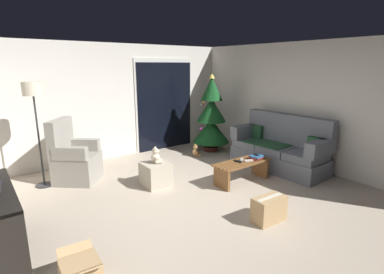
{
  "coord_description": "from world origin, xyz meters",
  "views": [
    {
      "loc": [
        -2.55,
        -3.21,
        2.05
      ],
      "look_at": [
        0.4,
        0.7,
        0.85
      ],
      "focal_mm": 27.73,
      "sensor_mm": 36.0,
      "label": 1
    }
  ],
  "objects_px": {
    "teddy_bear_honey_by_tree": "(196,151)",
    "cardboard_box_taped_mid_floor": "(269,209)",
    "remote_white": "(249,160)",
    "teddy_bear_cream": "(156,156)",
    "coffee_table": "(242,168)",
    "christmas_tree": "(211,117)",
    "remote_silver": "(242,160)",
    "cardboard_box_open_near_shelf": "(81,274)",
    "remote_black": "(238,161)",
    "ottoman": "(156,174)",
    "cell_phone": "(256,155)",
    "couch": "(280,149)",
    "book_stack": "(256,157)",
    "armchair": "(74,159)",
    "floor_lamp": "(34,99)"
  },
  "relations": [
    {
      "from": "teddy_bear_honey_by_tree",
      "to": "cardboard_box_taped_mid_floor",
      "type": "xyz_separation_m",
      "value": [
        -1.0,
        -2.88,
        0.05
      ]
    },
    {
      "from": "remote_white",
      "to": "teddy_bear_cream",
      "type": "bearing_deg",
      "value": -99.03
    },
    {
      "from": "coffee_table",
      "to": "christmas_tree",
      "type": "xyz_separation_m",
      "value": [
        0.87,
        1.86,
        0.57
      ]
    },
    {
      "from": "remote_silver",
      "to": "cardboard_box_open_near_shelf",
      "type": "distance_m",
      "value": 3.3
    },
    {
      "from": "remote_black",
      "to": "remote_white",
      "type": "bearing_deg",
      "value": -33.69
    },
    {
      "from": "ottoman",
      "to": "cardboard_box_open_near_shelf",
      "type": "bearing_deg",
      "value": -136.5
    },
    {
      "from": "teddy_bear_honey_by_tree",
      "to": "christmas_tree",
      "type": "bearing_deg",
      "value": 15.04
    },
    {
      "from": "remote_black",
      "to": "cardboard_box_taped_mid_floor",
      "type": "relative_size",
      "value": 0.33
    },
    {
      "from": "remote_white",
      "to": "teddy_bear_honey_by_tree",
      "type": "distance_m",
      "value": 1.79
    },
    {
      "from": "coffee_table",
      "to": "remote_black",
      "type": "xyz_separation_m",
      "value": [
        -0.09,
        0.03,
        0.14
      ]
    },
    {
      "from": "cell_phone",
      "to": "cardboard_box_taped_mid_floor",
      "type": "xyz_separation_m",
      "value": [
        -1.04,
        -1.15,
        -0.28
      ]
    },
    {
      "from": "coffee_table",
      "to": "remote_silver",
      "type": "height_order",
      "value": "remote_silver"
    },
    {
      "from": "remote_silver",
      "to": "remote_black",
      "type": "bearing_deg",
      "value": 59.49
    },
    {
      "from": "cell_phone",
      "to": "cardboard_box_taped_mid_floor",
      "type": "relative_size",
      "value": 0.3
    },
    {
      "from": "remote_white",
      "to": "couch",
      "type": "bearing_deg",
      "value": 118.59
    },
    {
      "from": "book_stack",
      "to": "coffee_table",
      "type": "bearing_deg",
      "value": 171.32
    },
    {
      "from": "couch",
      "to": "teddy_bear_honey_by_tree",
      "type": "relative_size",
      "value": 6.86
    },
    {
      "from": "cardboard_box_open_near_shelf",
      "to": "teddy_bear_honey_by_tree",
      "type": "bearing_deg",
      "value": 37.79
    },
    {
      "from": "armchair",
      "to": "cardboard_box_taped_mid_floor",
      "type": "bearing_deg",
      "value": -61.55
    },
    {
      "from": "remote_silver",
      "to": "remote_black",
      "type": "distance_m",
      "value": 0.12
    },
    {
      "from": "couch",
      "to": "floor_lamp",
      "type": "distance_m",
      "value": 4.57
    },
    {
      "from": "cardboard_box_taped_mid_floor",
      "to": "christmas_tree",
      "type": "bearing_deg",
      "value": 62.47
    },
    {
      "from": "remote_black",
      "to": "teddy_bear_cream",
      "type": "xyz_separation_m",
      "value": [
        -1.21,
        0.75,
        0.13
      ]
    },
    {
      "from": "christmas_tree",
      "to": "couch",
      "type": "bearing_deg",
      "value": -81.04
    },
    {
      "from": "remote_silver",
      "to": "ottoman",
      "type": "relative_size",
      "value": 0.35
    },
    {
      "from": "couch",
      "to": "floor_lamp",
      "type": "bearing_deg",
      "value": 154.96
    },
    {
      "from": "couch",
      "to": "cardboard_box_taped_mid_floor",
      "type": "relative_size",
      "value": 4.09
    },
    {
      "from": "coffee_table",
      "to": "cardboard_box_open_near_shelf",
      "type": "xyz_separation_m",
      "value": [
        -3.11,
        -0.92,
        -0.11
      ]
    },
    {
      "from": "christmas_tree",
      "to": "cardboard_box_open_near_shelf",
      "type": "xyz_separation_m",
      "value": [
        -3.98,
        -2.79,
        -0.68
      ]
    },
    {
      "from": "remote_white",
      "to": "cardboard_box_open_near_shelf",
      "type": "bearing_deg",
      "value": -52.83
    },
    {
      "from": "cell_phone",
      "to": "teddy_bear_honey_by_tree",
      "type": "bearing_deg",
      "value": 118.99
    },
    {
      "from": "cardboard_box_open_near_shelf",
      "to": "remote_black",
      "type": "bearing_deg",
      "value": 17.56
    },
    {
      "from": "floor_lamp",
      "to": "cardboard_box_open_near_shelf",
      "type": "xyz_separation_m",
      "value": [
        -0.24,
        -2.87,
        -1.36
      ]
    },
    {
      "from": "remote_silver",
      "to": "remote_black",
      "type": "height_order",
      "value": "same"
    },
    {
      "from": "remote_black",
      "to": "armchair",
      "type": "height_order",
      "value": "armchair"
    },
    {
      "from": "coffee_table",
      "to": "teddy_bear_cream",
      "type": "bearing_deg",
      "value": 148.76
    },
    {
      "from": "floor_lamp",
      "to": "teddy_bear_honey_by_tree",
      "type": "xyz_separation_m",
      "value": [
        3.15,
        -0.24,
        -1.38
      ]
    },
    {
      "from": "floor_lamp",
      "to": "christmas_tree",
      "type": "bearing_deg",
      "value": -1.18
    },
    {
      "from": "remote_black",
      "to": "floor_lamp",
      "type": "xyz_separation_m",
      "value": [
        -2.78,
        1.91,
        1.11
      ]
    },
    {
      "from": "teddy_bear_honey_by_tree",
      "to": "cardboard_box_open_near_shelf",
      "type": "relative_size",
      "value": 0.57
    },
    {
      "from": "remote_white",
      "to": "teddy_bear_honey_by_tree",
      "type": "xyz_separation_m",
      "value": [
        0.18,
        1.76,
        -0.28
      ]
    },
    {
      "from": "christmas_tree",
      "to": "teddy_bear_cream",
      "type": "relative_size",
      "value": 6.51
    },
    {
      "from": "armchair",
      "to": "book_stack",
      "type": "bearing_deg",
      "value": -35.43
    },
    {
      "from": "coffee_table",
      "to": "teddy_bear_cream",
      "type": "distance_m",
      "value": 1.54
    },
    {
      "from": "armchair",
      "to": "teddy_bear_honey_by_tree",
      "type": "relative_size",
      "value": 3.96
    },
    {
      "from": "book_stack",
      "to": "christmas_tree",
      "type": "xyz_separation_m",
      "value": [
        0.56,
        1.91,
        0.41
      ]
    },
    {
      "from": "armchair",
      "to": "couch",
      "type": "bearing_deg",
      "value": -26.99
    },
    {
      "from": "couch",
      "to": "teddy_bear_honey_by_tree",
      "type": "distance_m",
      "value": 1.88
    },
    {
      "from": "teddy_bear_cream",
      "to": "cell_phone",
      "type": "bearing_deg",
      "value": -26.64
    },
    {
      "from": "remote_black",
      "to": "remote_silver",
      "type": "bearing_deg",
      "value": -1.37
    }
  ]
}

